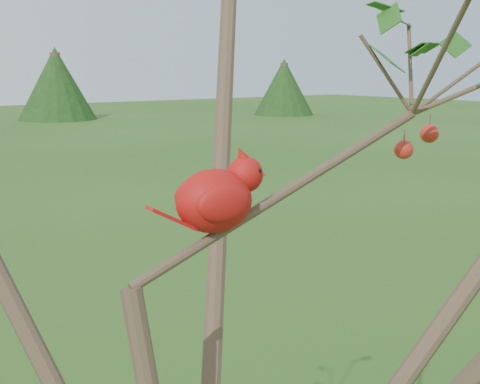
% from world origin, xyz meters
% --- Properties ---
extents(crabapple_tree, '(2.35, 2.05, 2.95)m').
position_xyz_m(crabapple_tree, '(0.03, -0.02, 2.12)').
color(crabapple_tree, '#4A3527').
rests_on(crabapple_tree, ground).
extents(cardinal, '(0.22, 0.12, 0.16)m').
position_xyz_m(cardinal, '(0.11, 0.09, 2.08)').
color(cardinal, red).
rests_on(cardinal, ground).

